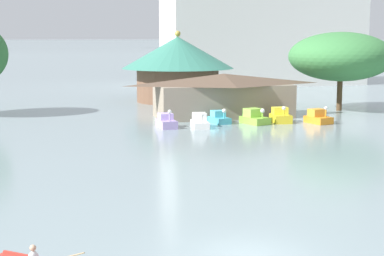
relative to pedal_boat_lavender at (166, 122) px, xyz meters
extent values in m
plane|color=gray|center=(-3.61, -31.95, -0.50)|extent=(2000.00, 2000.00, 0.00)
sphere|color=tan|center=(-11.23, -32.37, 0.54)|extent=(0.22, 0.22, 0.22)
cube|color=#B299D8|center=(0.00, -0.05, -0.16)|extent=(1.52, 2.54, 0.69)
cube|color=#C8ADF0|center=(-0.02, 0.25, 0.46)|extent=(1.22, 1.18, 0.55)
cylinder|color=#B299D8|center=(0.07, -1.03, 0.53)|extent=(0.14, 0.14, 0.68)
sphere|color=white|center=(0.07, -1.03, 1.03)|extent=(0.33, 0.33, 0.33)
cube|color=white|center=(2.84, -0.60, -0.22)|extent=(1.64, 2.96, 0.56)
cube|color=white|center=(2.88, -0.25, 0.40)|extent=(1.26, 1.39, 0.68)
cylinder|color=white|center=(2.71, -1.73, 0.32)|extent=(0.14, 0.14, 0.52)
sphere|color=white|center=(2.71, -1.73, 0.73)|extent=(0.30, 0.30, 0.30)
cube|color=#4CB7CC|center=(5.26, 1.62, -0.23)|extent=(1.69, 2.55, 0.55)
cube|color=#5DCDE2|center=(5.21, 1.91, 0.34)|extent=(1.28, 1.23, 0.58)
cylinder|color=#4CB7CC|center=(5.42, 0.69, 0.30)|extent=(0.14, 0.14, 0.50)
sphere|color=white|center=(5.42, 0.69, 0.74)|extent=(0.39, 0.39, 0.39)
cube|color=#8CCC3F|center=(8.27, 0.47, -0.19)|extent=(2.40, 3.02, 0.63)
cube|color=#A0E24F|center=(8.17, 0.78, 0.50)|extent=(1.70, 1.57, 0.75)
cylinder|color=#8CCC3F|center=(8.61, -0.53, 0.36)|extent=(0.14, 0.14, 0.47)
sphere|color=white|center=(8.61, -0.53, 0.80)|extent=(0.40, 0.40, 0.40)
cube|color=yellow|center=(10.81, 0.61, -0.13)|extent=(1.78, 2.40, 0.75)
cube|color=yellow|center=(10.83, 0.89, 0.57)|extent=(1.43, 1.14, 0.65)
cylinder|color=yellow|center=(10.73, -0.30, 0.50)|extent=(0.14, 0.14, 0.51)
sphere|color=white|center=(10.73, -0.30, 0.94)|extent=(0.36, 0.36, 0.36)
cube|color=orange|center=(14.00, -0.61, -0.19)|extent=(2.12, 2.72, 0.62)
cube|color=gold|center=(13.92, -0.32, 0.45)|extent=(1.55, 1.38, 0.66)
cylinder|color=orange|center=(14.25, -1.53, 0.47)|extent=(0.14, 0.14, 0.71)
sphere|color=white|center=(14.25, -1.53, 0.98)|extent=(0.31, 0.31, 0.31)
cube|color=gray|center=(6.87, 5.69, 1.09)|extent=(13.00, 5.38, 3.19)
pyramid|color=brown|center=(6.87, 5.69, 3.21)|extent=(14.04, 6.18, 1.05)
cylinder|color=brown|center=(5.78, 21.01, 1.49)|extent=(9.84, 9.84, 3.98)
cone|color=#387F6B|center=(5.78, 21.01, 5.36)|extent=(13.39, 13.39, 3.76)
sphere|color=#B7993D|center=(5.78, 21.01, 7.59)|extent=(0.70, 0.70, 0.70)
cylinder|color=brown|center=(20.39, 7.92, 1.06)|extent=(0.57, 0.57, 3.12)
ellipsoid|color=#3D7F42|center=(20.39, 7.92, 5.20)|extent=(10.97, 10.97, 5.15)
cube|color=silver|center=(24.99, 44.24, 11.66)|extent=(31.29, 12.55, 24.33)
camera|label=1|loc=(-10.99, -53.09, 7.52)|focal=59.20mm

